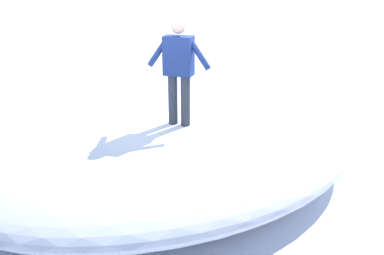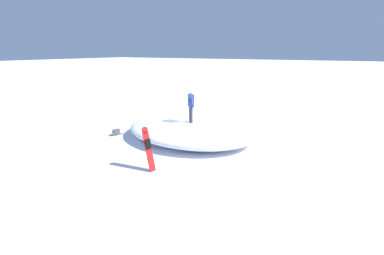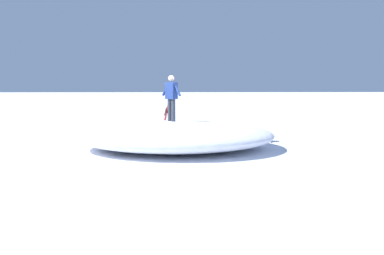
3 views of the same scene
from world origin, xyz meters
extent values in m
plane|color=white|center=(0.00, 0.00, 0.00)|extent=(240.00, 240.00, 0.00)
ellipsoid|color=white|center=(-0.29, 0.36, 0.46)|extent=(5.29, 6.82, 0.92)
cylinder|color=#333842|center=(-0.07, 0.45, 1.31)|extent=(0.14, 0.14, 0.77)
cylinder|color=#333842|center=(0.08, 0.57, 1.31)|extent=(0.14, 0.14, 0.77)
cube|color=navy|center=(0.00, 0.51, 1.97)|extent=(0.47, 0.44, 0.57)
sphere|color=beige|center=(0.00, 0.51, 2.40)|extent=(0.21, 0.21, 0.21)
cylinder|color=navy|center=(-0.23, 0.32, 2.03)|extent=(0.34, 0.30, 0.48)
cylinder|color=navy|center=(0.23, 0.70, 2.03)|extent=(0.34, 0.30, 0.48)
cube|color=red|center=(3.62, 0.80, 0.75)|extent=(0.35, 0.43, 1.50)
cylinder|color=red|center=(3.58, 0.63, 1.49)|extent=(0.28, 0.14, 0.26)
cube|color=black|center=(3.62, 0.79, 1.02)|extent=(0.24, 0.14, 0.36)
cube|color=black|center=(3.59, 0.70, 1.02)|extent=(0.21, 0.14, 0.12)
cube|color=black|center=(3.63, 0.82, 0.48)|extent=(0.21, 0.14, 0.12)
ellipsoid|color=#4C4C51|center=(1.21, -3.25, 0.16)|extent=(0.48, 0.32, 0.31)
ellipsoid|color=slate|center=(1.41, -3.30, 0.11)|extent=(0.16, 0.19, 0.15)
cube|color=#4C4C51|center=(1.21, -3.25, 0.29)|extent=(0.41, 0.27, 0.06)
cylinder|color=#4C4C51|center=(0.99, -3.13, 0.01)|extent=(0.31, 0.11, 0.04)
cylinder|color=#4C4C51|center=(0.96, -3.25, 0.01)|extent=(0.31, 0.11, 0.04)
camera|label=1|loc=(5.47, -2.78, 3.30)|focal=41.49mm
camera|label=2|loc=(10.48, 6.39, 4.23)|focal=24.23mm
camera|label=3|loc=(-12.91, 0.41, 2.13)|focal=35.02mm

